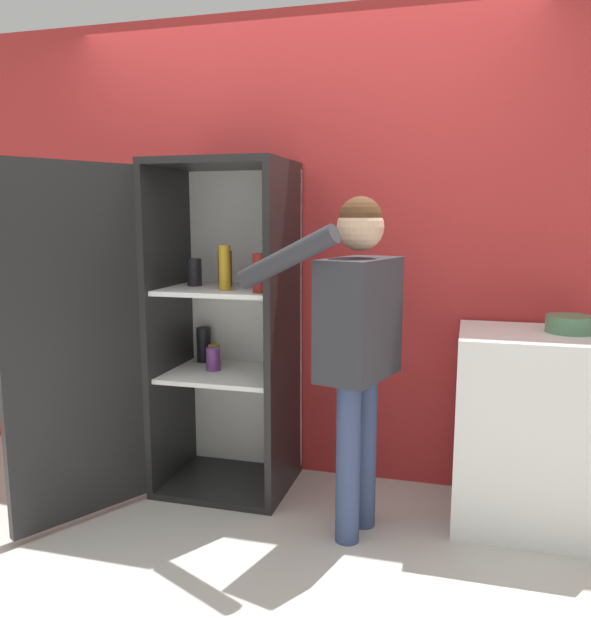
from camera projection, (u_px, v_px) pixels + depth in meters
ground_plane at (237, 551)px, 2.77m from camera, size 12.00×12.00×0.00m
wall_back at (296, 251)px, 3.49m from camera, size 7.00×0.06×2.55m
refrigerator at (196, 331)px, 3.26m from camera, size 1.05×1.19×1.75m
person at (357, 328)px, 2.77m from camera, size 0.71×0.55×1.55m
counter at (528, 429)px, 2.97m from camera, size 0.67×0.59×0.93m
bowl at (570, 324)px, 2.89m from camera, size 0.22×0.22×0.08m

